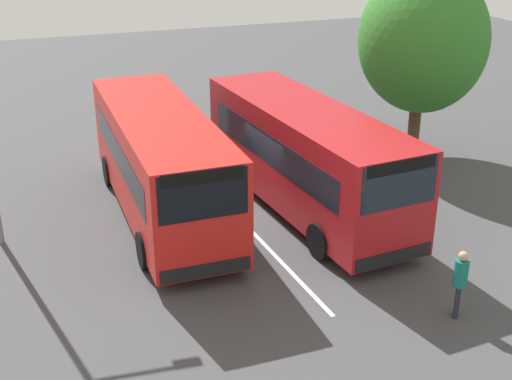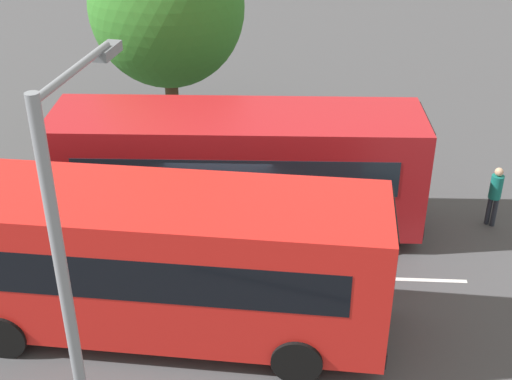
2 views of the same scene
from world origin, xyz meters
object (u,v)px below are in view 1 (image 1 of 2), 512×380
object	(u,v)px
bus_far_left	(161,161)
bus_center_left	(306,155)
pedestrian	(460,279)
depot_tree	(422,40)

from	to	relation	value
bus_far_left	bus_center_left	xyz separation A→B (m)	(1.03, 4.20, 0.00)
pedestrian	depot_tree	world-z (taller)	depot_tree
bus_far_left	depot_tree	xyz separation A→B (m)	(-2.02, 9.94, 2.49)
bus_far_left	pedestrian	distance (m)	9.19
bus_far_left	depot_tree	size ratio (longest dim) A/B	1.35
bus_center_left	depot_tree	size ratio (longest dim) A/B	1.37
depot_tree	bus_far_left	bearing A→B (deg)	-78.51
bus_center_left	depot_tree	xyz separation A→B (m)	(-3.05, 5.74, 2.49)
depot_tree	pedestrian	bearing A→B (deg)	-26.76
bus_far_left	pedestrian	bearing A→B (deg)	33.76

